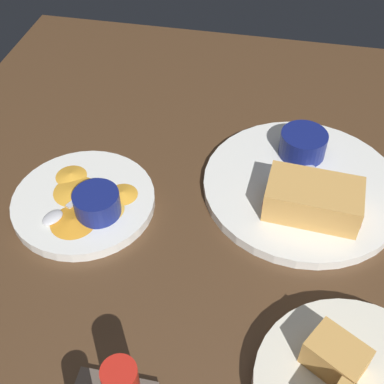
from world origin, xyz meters
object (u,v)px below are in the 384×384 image
at_px(sandwich_half_near, 313,199).
at_px(ramekin_dark_sauce, 303,143).
at_px(spoon_by_gravy_ramekin, 60,212).
at_px(plate_chips_companion, 85,199).
at_px(ramekin_light_gravy, 97,203).
at_px(plate_sandwich_main, 302,186).
at_px(spoon_by_dark_ramekin, 313,176).

relative_size(sandwich_half_near, ramekin_dark_sauce, 1.89).
bearing_deg(ramekin_dark_sauce, spoon_by_gravy_ramekin, 31.26).
distance_m(sandwich_half_near, plate_chips_companion, 0.33).
height_order(plate_chips_companion, ramekin_light_gravy, ramekin_light_gravy).
bearing_deg(plate_chips_companion, plate_sandwich_main, -163.71).
bearing_deg(ramekin_light_gravy, ramekin_dark_sauce, -146.24).
xyz_separation_m(sandwich_half_near, ramekin_light_gravy, (0.29, 0.06, -0.00)).
distance_m(sandwich_half_near, ramekin_dark_sauce, 0.12).
bearing_deg(spoon_by_dark_ramekin, ramekin_dark_sauce, -69.97).
bearing_deg(ramekin_dark_sauce, spoon_by_dark_ramekin, 110.03).
relative_size(sandwich_half_near, spoon_by_gravy_ramekin, 1.45).
bearing_deg(spoon_by_dark_ramekin, sandwich_half_near, 89.74).
distance_m(sandwich_half_near, spoon_by_dark_ramekin, 0.07).
bearing_deg(spoon_by_dark_ramekin, spoon_by_gravy_ramekin, 22.71).
relative_size(sandwich_half_near, spoon_by_dark_ramekin, 1.41).
xyz_separation_m(sandwich_half_near, spoon_by_dark_ramekin, (-0.00, -0.07, -0.02)).
bearing_deg(plate_sandwich_main, ramekin_dark_sauce, -85.14).
distance_m(ramekin_dark_sauce, spoon_by_gravy_ramekin, 0.38).
bearing_deg(ramekin_light_gravy, spoon_by_gravy_ramekin, 15.77).
distance_m(plate_chips_companion, ramekin_light_gravy, 0.05).
relative_size(spoon_by_dark_ramekin, spoon_by_gravy_ramekin, 1.03).
bearing_deg(ramekin_dark_sauce, ramekin_light_gravy, 33.76).
relative_size(sandwich_half_near, ramekin_light_gravy, 2.11).
bearing_deg(plate_chips_companion, ramekin_dark_sauce, -152.75).
bearing_deg(sandwich_half_near, ramekin_dark_sauce, -81.02).
bearing_deg(ramekin_light_gravy, sandwich_half_near, -168.03).
xyz_separation_m(ramekin_dark_sauce, plate_chips_companion, (0.31, 0.16, -0.03)).
bearing_deg(ramekin_dark_sauce, plate_chips_companion, 27.25).
distance_m(spoon_by_dark_ramekin, plate_chips_companion, 0.34).
distance_m(plate_sandwich_main, ramekin_dark_sauce, 0.07).
bearing_deg(ramekin_light_gravy, plate_chips_companion, -39.81).
bearing_deg(sandwich_half_near, spoon_by_gravy_ramekin, 12.55).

